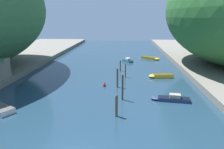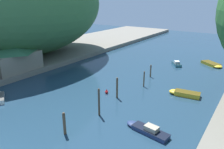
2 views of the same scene
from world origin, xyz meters
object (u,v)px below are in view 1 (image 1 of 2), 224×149
Objects in this scene: boat_moored_right at (127,60)px; boat_red_skiff at (170,98)px; boat_mid_channel at (151,58)px; channel_buoy_near at (104,85)px; boat_near_quay at (160,76)px.

boat_moored_right reaches higher than boat_red_skiff.
channel_buoy_near reaches higher than boat_mid_channel.
channel_buoy_near is at bearing 113.64° from boat_near_quay.
boat_mid_channel is at bearing -5.02° from boat_moored_right.
boat_mid_channel is at bearing 67.45° from channel_buoy_near.
boat_mid_channel is 6.97× the size of channel_buoy_near.
boat_mid_channel is 31.39m from boat_red_skiff.
boat_mid_channel is 1.12× the size of boat_near_quay.
boat_near_quay is (-0.48, -19.30, 0.04)m from boat_mid_channel.
channel_buoy_near is (-10.58, -25.47, 0.01)m from boat_mid_channel.
boat_near_quay is at bearing -103.08° from boat_moored_right.
boat_moored_right is at bearing 14.99° from boat_near_quay.
boat_near_quay is 11.84m from channel_buoy_near.
boat_moored_right is 0.83× the size of boat_near_quay.
boat_near_quay is 0.88× the size of boat_red_skiff.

